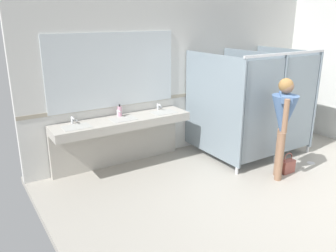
% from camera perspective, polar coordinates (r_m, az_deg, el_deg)
% --- Properties ---
extents(ground_plane, '(6.24, 5.52, 0.10)m').
position_cam_1_polar(ground_plane, '(5.37, 19.18, -11.56)').
color(ground_plane, '#9E998E').
extents(wall_back, '(6.24, 0.12, 2.99)m').
position_cam_1_polar(wall_back, '(6.63, 3.38, 9.08)').
color(wall_back, silver).
rests_on(wall_back, ground_plane).
extents(wall_back_tile_band, '(6.24, 0.01, 0.06)m').
position_cam_1_polar(wall_back_tile_band, '(6.66, 3.64, 5.23)').
color(wall_back_tile_band, '#9E937F').
rests_on(wall_back_tile_band, wall_back).
extents(vanity_counter, '(2.32, 0.53, 0.99)m').
position_cam_1_polar(vanity_counter, '(5.85, -7.78, -0.85)').
color(vanity_counter, '#B2ADA3').
rests_on(vanity_counter, ground_plane).
extents(mirror_panel, '(2.22, 0.02, 1.21)m').
position_cam_1_polar(mirror_panel, '(5.78, -8.98, 9.03)').
color(mirror_panel, silver).
rests_on(mirror_panel, wall_back).
extents(bathroom_stalls, '(1.87, 1.53, 1.92)m').
position_cam_1_polar(bathroom_stalls, '(6.48, 14.56, 3.96)').
color(bathroom_stalls, gray).
rests_on(bathroom_stalls, ground_plane).
extents(person_standing, '(0.57, 0.57, 1.61)m').
position_cam_1_polar(person_standing, '(5.56, 18.45, 1.42)').
color(person_standing, '#8C664C').
rests_on(person_standing, ground_plane).
extents(handbag, '(0.26, 0.13, 0.35)m').
position_cam_1_polar(handbag, '(6.09, 19.05, -6.20)').
color(handbag, '#934C42').
rests_on(handbag, ground_plane).
extents(soap_dispenser, '(0.07, 0.07, 0.20)m').
position_cam_1_polar(soap_dispenser, '(5.83, -7.95, 2.44)').
color(soap_dispenser, '#D899B2').
rests_on(soap_dispenser, vanity_counter).
extents(floor_drain_cover, '(0.14, 0.14, 0.01)m').
position_cam_1_polar(floor_drain_cover, '(6.65, 22.46, -5.63)').
color(floor_drain_cover, '#B7BABF').
rests_on(floor_drain_cover, ground_plane).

